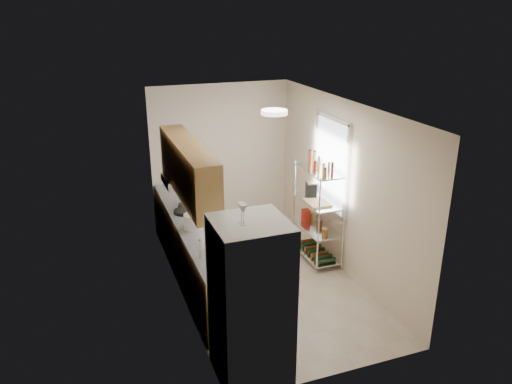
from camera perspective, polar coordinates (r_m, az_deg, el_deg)
room at (r=7.00m, az=1.05°, el=-0.67°), size 2.52×4.42×2.62m
counter_run at (r=7.49m, az=-6.83°, el=-6.46°), size 0.63×3.51×0.90m
upper_cabinets at (r=6.64m, az=-7.77°, el=2.61°), size 0.33×2.20×0.72m
range_hood at (r=7.53m, az=-8.57°, el=1.35°), size 0.50×0.60×0.12m
window at (r=7.72m, az=8.64°, el=3.08°), size 0.06×1.00×1.46m
bakers_rack at (r=7.72m, az=7.22°, el=-0.32°), size 0.45×0.90×1.73m
ceiling_dome at (r=6.38m, az=2.11°, el=9.11°), size 0.34×0.34×0.05m
refrigerator at (r=5.37m, az=-0.61°, el=-12.38°), size 0.75×0.75×1.83m
wine_glass_a at (r=4.87m, az=-1.66°, el=-2.38°), size 0.08×0.08×0.21m
wine_glass_b at (r=4.83m, az=-1.44°, el=-2.60°), size 0.07×0.07×0.21m
rice_cooker at (r=7.02m, az=-7.17°, el=-3.36°), size 0.27×0.27×0.21m
frying_pan_large at (r=7.59m, az=-8.30°, el=-2.23°), size 0.35×0.35×0.05m
frying_pan_small at (r=7.81m, az=-8.02°, el=-1.54°), size 0.27×0.27×0.05m
cutting_board at (r=7.64m, az=7.01°, el=-1.20°), size 0.33×0.42×0.03m
espresso_machine at (r=7.84m, az=6.32°, el=0.29°), size 0.19×0.25×0.25m
storage_bag at (r=8.14m, az=5.74°, el=-2.62°), size 0.12×0.16×0.17m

